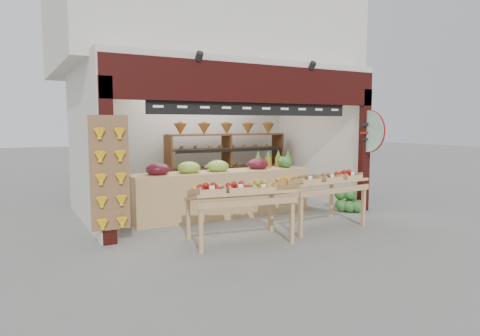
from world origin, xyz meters
name	(u,v)px	position (x,y,z in m)	size (l,w,h in m)	color
ground	(231,214)	(0.00, 0.00, 0.00)	(60.00, 60.00, 0.00)	slate
shop_structure	(199,38)	(0.00, 1.61, 3.92)	(6.36, 5.12, 5.40)	beige
banana_board	(110,176)	(-2.73, -1.17, 1.12)	(0.60, 0.15, 1.80)	brown
gift_sign	(368,131)	(2.75, -1.15, 1.75)	(0.04, 0.93, 0.92)	silver
back_shelving	(227,153)	(0.75, 1.65, 1.18)	(3.13, 0.51, 1.92)	brown
refrigerator	(98,171)	(-2.40, 1.58, 0.91)	(0.71, 0.71, 1.81)	#B6B9BD
cardboard_stack	(161,204)	(-1.34, 0.59, 0.25)	(1.03, 0.76, 0.68)	beige
mid_counter	(222,192)	(-0.25, -0.07, 0.52)	(3.79, 0.79, 1.17)	tan
display_table_left	(232,193)	(-0.96, -1.87, 0.81)	(1.75, 1.14, 1.04)	tan
display_table_right	(318,182)	(0.91, -1.74, 0.84)	(1.76, 1.07, 1.07)	tan
watermelon_pile	(349,203)	(2.45, -0.95, 0.18)	(0.66, 0.63, 0.48)	#1A4F1E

